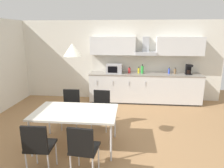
% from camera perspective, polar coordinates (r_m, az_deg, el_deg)
% --- Properties ---
extents(ground_plane, '(8.73, 8.04, 0.02)m').
position_cam_1_polar(ground_plane, '(4.38, -3.68, -15.19)').
color(ground_plane, '#9E754C').
extents(wall_back, '(6.99, 0.10, 2.53)m').
position_cam_1_polar(wall_back, '(6.58, -0.08, 6.73)').
color(wall_back, silver).
rests_on(wall_back, ground_plane).
extents(kitchen_counter, '(3.44, 0.65, 0.93)m').
position_cam_1_polar(kitchen_counter, '(6.37, 9.23, -1.08)').
color(kitchen_counter, '#333333').
rests_on(kitchen_counter, ground_plane).
extents(backsplash_tile, '(3.42, 0.02, 0.53)m').
position_cam_1_polar(backsplash_tile, '(6.51, 9.33, 5.76)').
color(backsplash_tile, silver).
rests_on(backsplash_tile, kitchen_counter).
extents(upper_wall_cabinets, '(3.42, 0.40, 0.55)m').
position_cam_1_polar(upper_wall_cabinets, '(6.29, 9.63, 10.60)').
color(upper_wall_cabinets, silver).
extents(microwave, '(0.48, 0.35, 0.28)m').
position_cam_1_polar(microwave, '(6.24, 0.65, 4.43)').
color(microwave, '#ADADB2').
rests_on(microwave, kitchen_counter).
extents(coffee_maker, '(0.18, 0.19, 0.30)m').
position_cam_1_polar(coffee_maker, '(6.48, 21.03, 3.93)').
color(coffee_maker, black).
rests_on(coffee_maker, kitchen_counter).
extents(bottle_blue, '(0.06, 0.06, 0.20)m').
position_cam_1_polar(bottle_blue, '(6.40, 15.99, 3.61)').
color(bottle_blue, blue).
rests_on(bottle_blue, kitchen_counter).
extents(bottle_red, '(0.08, 0.08, 0.20)m').
position_cam_1_polar(bottle_red, '(6.27, 4.98, 3.90)').
color(bottle_red, red).
rests_on(bottle_red, kitchen_counter).
extents(bottle_yellow, '(0.06, 0.06, 0.20)m').
position_cam_1_polar(bottle_yellow, '(6.26, 7.62, 3.83)').
color(bottle_yellow, yellow).
rests_on(bottle_yellow, kitchen_counter).
extents(bottle_brown, '(0.07, 0.07, 0.19)m').
position_cam_1_polar(bottle_brown, '(6.43, 17.53, 3.52)').
color(bottle_brown, brown).
rests_on(bottle_brown, kitchen_counter).
extents(bottle_green, '(0.08, 0.08, 0.28)m').
position_cam_1_polar(bottle_green, '(6.24, 8.65, 4.10)').
color(bottle_green, green).
rests_on(bottle_green, kitchen_counter).
extents(dining_table, '(1.55, 0.94, 0.73)m').
position_cam_1_polar(dining_table, '(3.86, -10.41, -8.19)').
color(dining_table, silver).
rests_on(dining_table, ground_plane).
extents(chair_near_left, '(0.41, 0.41, 0.87)m').
position_cam_1_polar(chair_near_left, '(3.33, -20.37, -15.75)').
color(chair_near_left, black).
rests_on(chair_near_left, ground_plane).
extents(chair_near_right, '(0.43, 0.43, 0.87)m').
position_cam_1_polar(chair_near_right, '(3.11, -8.32, -17.20)').
color(chair_near_right, black).
rests_on(chair_near_right, ground_plane).
extents(chair_far_right, '(0.43, 0.43, 0.87)m').
position_cam_1_polar(chair_far_right, '(4.61, -3.17, -6.17)').
color(chair_far_right, black).
rests_on(chair_far_right, ground_plane).
extents(chair_far_left, '(0.42, 0.42, 0.87)m').
position_cam_1_polar(chair_far_left, '(4.77, -11.67, -5.76)').
color(chair_far_left, black).
rests_on(chair_far_left, ground_plane).
extents(pendant_lamp, '(0.32, 0.32, 0.22)m').
position_cam_1_polar(pendant_lamp, '(3.57, -11.28, 9.57)').
color(pendant_lamp, silver).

